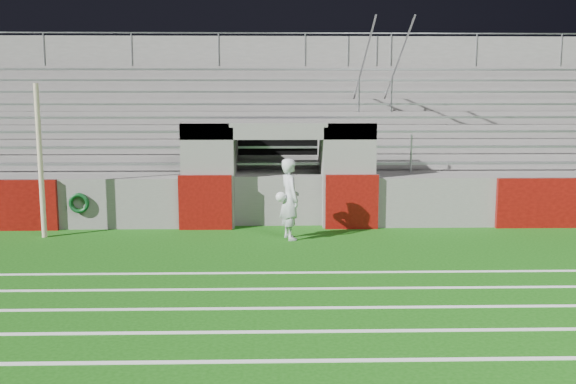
{
  "coord_description": "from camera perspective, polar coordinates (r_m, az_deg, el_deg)",
  "views": [
    {
      "loc": [
        -0.15,
        -12.58,
        3.3
      ],
      "look_at": [
        0.2,
        1.8,
        1.1
      ],
      "focal_mm": 40.0,
      "sensor_mm": 36.0,
      "label": 1
    }
  ],
  "objects": [
    {
      "name": "goalkeeper_with_ball",
      "position": [
        14.61,
        0.15,
        -0.63
      ],
      "size": [
        0.64,
        0.78,
        1.86
      ],
      "color": "silver",
      "rests_on": "ground"
    },
    {
      "name": "field_markings",
      "position": [
        8.26,
        -0.24,
        -14.8
      ],
      "size": [
        28.0,
        8.09,
        0.01
      ],
      "color": "white",
      "rests_on": "ground"
    },
    {
      "name": "stadium_structure",
      "position": [
        20.62,
        -0.98,
        3.67
      ],
      "size": [
        26.0,
        8.48,
        5.42
      ],
      "color": "slate",
      "rests_on": "ground"
    },
    {
      "name": "ground",
      "position": [
        13.0,
        -0.69,
        -6.0
      ],
      "size": [
        90.0,
        90.0,
        0.0
      ],
      "primitive_type": "plane",
      "color": "#134C0C",
      "rests_on": "ground"
    },
    {
      "name": "field_post",
      "position": [
        15.76,
        -21.16,
        2.55
      ],
      "size": [
        0.12,
        0.12,
        3.55
      ],
      "primitive_type": "cylinder",
      "color": "beige",
      "rests_on": "ground"
    },
    {
      "name": "hose_coil",
      "position": [
        16.41,
        -18.07,
        -0.93
      ],
      "size": [
        0.5,
        0.14,
        0.5
      ],
      "color": "#0E420D",
      "rests_on": "ground"
    }
  ]
}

